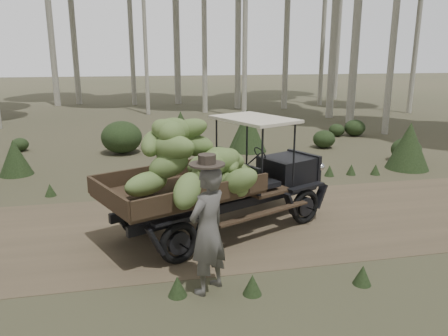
% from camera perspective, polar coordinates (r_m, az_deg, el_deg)
% --- Properties ---
extents(ground, '(120.00, 120.00, 0.00)m').
position_cam_1_polar(ground, '(8.66, 0.18, -7.44)').
color(ground, '#473D2B').
rests_on(ground, ground).
extents(dirt_track, '(70.00, 4.00, 0.01)m').
position_cam_1_polar(dirt_track, '(8.66, 0.18, -7.41)').
color(dirt_track, brown).
rests_on(dirt_track, ground).
extents(banana_truck, '(4.70, 3.28, 2.30)m').
position_cam_1_polar(banana_truck, '(7.78, -1.59, 0.07)').
color(banana_truck, black).
rests_on(banana_truck, ground).
extents(farmer, '(0.79, 0.76, 1.99)m').
position_cam_1_polar(farmer, '(6.04, -2.15, -7.93)').
color(farmer, '#4F4C48').
rests_on(farmer, ground).
extents(undergrowth, '(22.54, 20.98, 1.39)m').
position_cam_1_polar(undergrowth, '(8.24, 4.65, -4.55)').
color(undergrowth, '#233319').
rests_on(undergrowth, ground).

